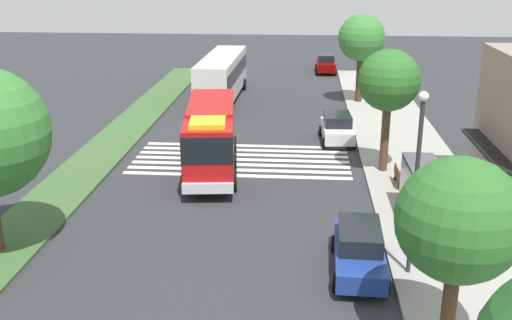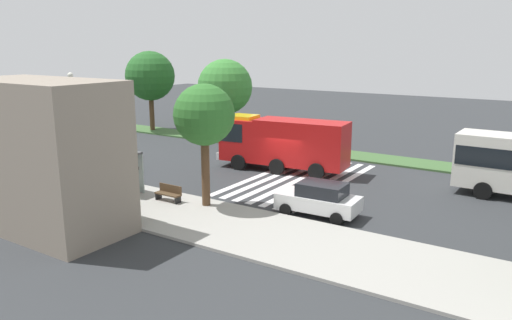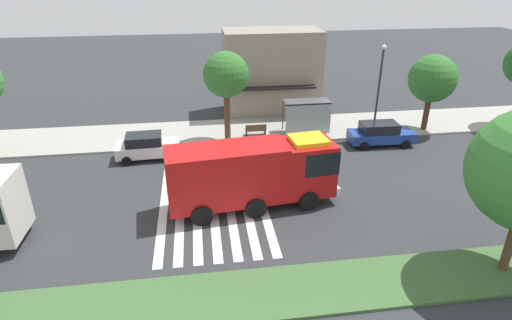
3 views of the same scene
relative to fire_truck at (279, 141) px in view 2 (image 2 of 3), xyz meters
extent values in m
plane|color=#2D3033|center=(-0.96, 1.38, -2.07)|extent=(120.00, 120.00, 0.00)
cube|color=#9E9B93|center=(-0.96, 10.97, -2.00)|extent=(60.00, 5.46, 0.14)
cube|color=#3D6033|center=(-0.96, -6.98, -2.00)|extent=(60.00, 3.00, 0.14)
cube|color=silver|center=(-5.12, 1.38, -2.07)|extent=(0.45, 12.35, 0.01)
cube|color=silver|center=(-4.22, 1.38, -2.07)|extent=(0.45, 12.35, 0.01)
cube|color=silver|center=(-3.32, 1.38, -2.07)|extent=(0.45, 12.35, 0.01)
cube|color=silver|center=(-2.42, 1.38, -2.07)|extent=(0.45, 12.35, 0.01)
cube|color=silver|center=(-1.52, 1.38, -2.07)|extent=(0.45, 12.35, 0.01)
cube|color=silver|center=(-0.62, 1.38, -2.07)|extent=(0.45, 12.35, 0.01)
cube|color=silver|center=(0.28, 1.38, -2.07)|extent=(0.45, 12.35, 0.01)
cube|color=#B71414|center=(2.82, 0.32, -0.06)|extent=(2.95, 2.71, 2.93)
cube|color=#B71414|center=(-1.64, -0.18, 0.01)|extent=(6.52, 3.11, 3.07)
cube|color=black|center=(3.23, 0.36, 0.53)|extent=(2.20, 2.65, 1.29)
cube|color=silver|center=(4.26, 0.48, -1.27)|extent=(0.51, 2.44, 0.50)
cube|color=yellow|center=(2.82, 0.32, 1.53)|extent=(2.06, 1.90, 0.24)
cylinder|color=black|center=(2.42, 1.49, -1.52)|extent=(1.13, 0.42, 1.10)
cylinder|color=black|center=(2.69, -0.92, -1.52)|extent=(1.13, 0.42, 1.10)
cylinder|color=black|center=(-3.33, 0.85, -1.52)|extent=(1.13, 0.42, 1.10)
cylinder|color=black|center=(-3.06, -1.56, -1.52)|extent=(1.13, 0.42, 1.10)
cylinder|color=black|center=(-0.52, 1.16, -1.52)|extent=(1.13, 0.42, 1.10)
cylinder|color=black|center=(-0.25, -1.25, -1.52)|extent=(1.13, 0.42, 1.10)
cube|color=silver|center=(-6.47, 7.05, -1.38)|extent=(4.29, 2.04, 0.76)
cube|color=black|center=(-6.68, 7.04, -0.67)|extent=(2.43, 1.74, 0.66)
cylinder|color=black|center=(-5.13, 8.04, -1.75)|extent=(0.65, 0.25, 0.64)
cylinder|color=black|center=(-5.04, 6.19, -1.75)|extent=(0.65, 0.25, 0.64)
cylinder|color=black|center=(-7.91, 7.91, -1.75)|extent=(0.65, 0.25, 0.64)
cylinder|color=black|center=(-7.82, 6.06, -1.75)|extent=(0.65, 0.25, 0.64)
cube|color=navy|center=(10.19, 7.05, -1.40)|extent=(4.74, 1.92, 0.71)
cube|color=black|center=(9.96, 7.05, -0.71)|extent=(2.67, 1.64, 0.67)
cylinder|color=black|center=(11.77, 7.88, -1.75)|extent=(0.65, 0.24, 0.64)
cylinder|color=black|center=(11.71, 6.11, -1.75)|extent=(0.65, 0.24, 0.64)
cylinder|color=black|center=(8.68, 7.98, -1.75)|extent=(0.65, 0.24, 0.64)
cylinder|color=black|center=(8.62, 6.21, -1.75)|extent=(0.65, 0.24, 0.64)
cylinder|color=black|center=(-13.23, -3.07, -1.57)|extent=(1.01, 0.32, 1.00)
cylinder|color=black|center=(-13.17, -0.52, -1.57)|extent=(1.01, 0.32, 1.00)
cube|color=#4C4C51|center=(5.32, 10.16, 0.47)|extent=(3.50, 1.40, 0.12)
cube|color=#8C9E99|center=(5.32, 9.50, -0.73)|extent=(3.50, 0.08, 2.40)
cylinder|color=#333338|center=(3.62, 10.81, -0.73)|extent=(0.08, 0.08, 2.40)
cylinder|color=#333338|center=(7.02, 10.81, -0.73)|extent=(0.08, 0.08, 2.40)
cube|color=#4C3823|center=(1.32, 9.88, -1.52)|extent=(1.60, 0.50, 0.08)
cube|color=#4C3823|center=(1.32, 9.66, -1.26)|extent=(1.60, 0.06, 0.45)
cube|color=black|center=(0.60, 9.88, -1.75)|extent=(0.08, 0.45, 0.37)
cube|color=black|center=(2.04, 9.88, -1.75)|extent=(0.08, 0.45, 0.37)
cylinder|color=#2D2D30|center=(10.36, 8.85, 1.26)|extent=(0.16, 0.16, 6.40)
sphere|color=white|center=(10.36, 8.85, 4.64)|extent=(0.36, 0.36, 0.36)
cube|color=gray|center=(3.54, 15.75, 1.46)|extent=(8.19, 4.09, 7.08)
cube|color=black|center=(3.54, 13.30, 0.73)|extent=(6.55, 0.80, 0.16)
cylinder|color=#513823|center=(-0.87, 9.25, -0.04)|extent=(0.44, 0.44, 3.79)
sphere|color=#2D6B28|center=(-0.87, 9.25, 2.98)|extent=(3.23, 3.23, 3.23)
cylinder|color=#47301E|center=(14.74, 9.25, -0.53)|extent=(0.44, 0.44, 2.80)
sphere|color=#2D6B28|center=(14.74, 9.25, 2.13)|extent=(3.59, 3.59, 3.59)
cylinder|color=#513823|center=(9.82, -6.98, -0.41)|extent=(0.38, 0.38, 3.05)
sphere|color=#387F33|center=(9.82, -6.98, 2.86)|extent=(4.97, 4.97, 4.97)
cylinder|color=#513823|center=(19.15, -6.98, -0.07)|extent=(0.49, 0.49, 3.74)
sphere|color=#235B23|center=(19.15, -6.98, 3.53)|extent=(4.93, 4.93, 4.93)
camera|label=1|loc=(30.54, 4.82, 9.09)|focal=42.53mm
camera|label=2|loc=(-17.00, 29.10, 6.49)|focal=34.57mm
camera|label=3|loc=(-2.87, -19.81, 10.20)|focal=29.45mm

